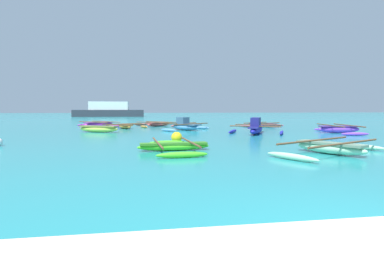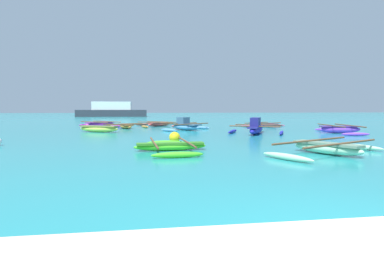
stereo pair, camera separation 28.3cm
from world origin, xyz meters
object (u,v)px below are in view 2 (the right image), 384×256
object	(u,v)px
moored_boat_4	(256,128)
moored_boat_1	(99,129)
moored_boat_5	(327,148)
distant_ferry	(112,111)
moored_boat_2	(126,126)
moored_boat_8	(263,125)
moored_boat_3	(340,129)
mooring_buoy_1	(175,137)
moored_boat_0	(186,126)
moored_boat_9	(170,146)
moored_boat_6	(100,124)
moored_boat_7	(160,124)

from	to	relation	value
moored_boat_4	moored_boat_1	bearing A→B (deg)	102.65
moored_boat_1	moored_boat_5	xyz separation A→B (m)	(9.46, -11.24, -0.03)
moored_boat_5	distant_ferry	xyz separation A→B (m)	(-13.69, 52.50, 1.02)
moored_boat_2	moored_boat_5	distance (m)	16.79
moored_boat_1	distant_ferry	xyz separation A→B (m)	(-4.24, 41.26, 0.99)
moored_boat_2	moored_boat_8	world-z (taller)	moored_boat_2
moored_boat_3	mooring_buoy_1	world-z (taller)	moored_boat_3
moored_boat_2	moored_boat_5	size ratio (longest dim) A/B	0.78
moored_boat_0	moored_boat_3	world-z (taller)	moored_boat_0
moored_boat_9	moored_boat_0	bearing A→B (deg)	76.72
moored_boat_6	moored_boat_9	world-z (taller)	moored_boat_6
moored_boat_5	moored_boat_7	bearing A→B (deg)	169.32
moored_boat_4	moored_boat_7	size ratio (longest dim) A/B	0.92
moored_boat_5	moored_boat_6	distance (m)	20.43
moored_boat_3	moored_boat_5	xyz separation A→B (m)	(-6.05, -8.21, -0.04)
moored_boat_3	moored_boat_9	size ratio (longest dim) A/B	1.16
moored_boat_0	moored_boat_8	size ratio (longest dim) A/B	0.94
moored_boat_2	moored_boat_9	xyz separation A→B (m)	(2.71, -13.14, -0.02)
moored_boat_0	moored_boat_4	distance (m)	5.55
moored_boat_9	distant_ferry	world-z (taller)	distant_ferry
moored_boat_9	distant_ferry	bearing A→B (deg)	95.83
moored_boat_0	moored_boat_1	distance (m)	6.13
moored_boat_7	moored_boat_3	bearing A→B (deg)	-88.76
moored_boat_1	distant_ferry	size ratio (longest dim) A/B	0.21
moored_boat_6	moored_boat_8	distance (m)	14.27
moored_boat_4	moored_boat_5	world-z (taller)	moored_boat_4
moored_boat_5	moored_boat_8	distance (m)	15.94
moored_boat_3	moored_boat_5	size ratio (longest dim) A/B	0.91
moored_boat_1	moored_boat_4	bearing A→B (deg)	9.84
mooring_buoy_1	moored_boat_5	bearing A→B (deg)	-40.21
moored_boat_4	moored_boat_9	world-z (taller)	moored_boat_4
moored_boat_0	moored_boat_2	world-z (taller)	moored_boat_0
moored_boat_4	moored_boat_3	bearing A→B (deg)	-65.81
moored_boat_8	distant_ferry	size ratio (longest dim) A/B	0.30
moored_boat_1	moored_boat_3	distance (m)	15.80
moored_boat_3	mooring_buoy_1	size ratio (longest dim) A/B	8.65
moored_boat_1	moored_boat_6	bearing A→B (deg)	123.11
moored_boat_8	moored_boat_5	bearing A→B (deg)	-45.03
moored_boat_4	moored_boat_8	bearing A→B (deg)	3.31
moored_boat_1	mooring_buoy_1	xyz separation A→B (m)	(4.55, -7.09, 0.01)
moored_boat_9	mooring_buoy_1	world-z (taller)	mooring_buoy_1
moored_boat_0	moored_boat_4	xyz separation A→B (m)	(4.02, -3.82, 0.02)
moored_boat_2	moored_boat_4	bearing A→B (deg)	31.40
moored_boat_3	moored_boat_8	size ratio (longest dim) A/B	1.07
mooring_buoy_1	distant_ferry	world-z (taller)	distant_ferry
moored_boat_2	moored_boat_0	bearing A→B (deg)	39.53
moored_boat_3	moored_boat_8	distance (m)	7.65
moored_boat_4	moored_boat_8	world-z (taller)	moored_boat_4
moored_boat_5	moored_boat_9	xyz separation A→B (m)	(-5.28, 1.63, -0.05)
moored_boat_4	moored_boat_9	bearing A→B (deg)	167.39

